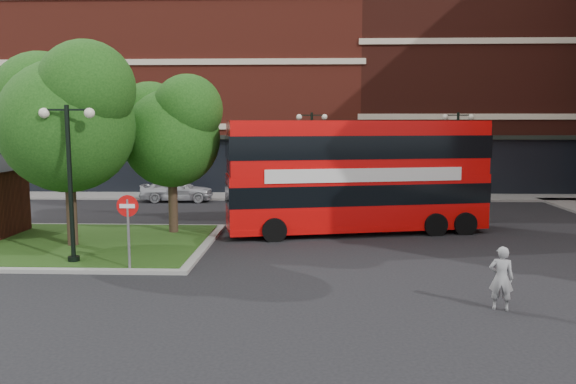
{
  "coord_description": "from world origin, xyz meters",
  "views": [
    {
      "loc": [
        1.88,
        -16.72,
        4.49
      ],
      "look_at": [
        1.12,
        3.1,
        2.0
      ],
      "focal_mm": 35.0,
      "sensor_mm": 36.0,
      "label": 1
    }
  ],
  "objects_px": {
    "bus": "(357,169)",
    "car_silver": "(177,189)",
    "woman": "(501,278)",
    "car_white": "(387,190)"
  },
  "relations": [
    {
      "from": "bus",
      "to": "car_silver",
      "type": "bearing_deg",
      "value": 125.56
    },
    {
      "from": "woman",
      "to": "car_silver",
      "type": "height_order",
      "value": "woman"
    },
    {
      "from": "bus",
      "to": "car_white",
      "type": "bearing_deg",
      "value": 62.56
    },
    {
      "from": "bus",
      "to": "car_white",
      "type": "relative_size",
      "value": 2.63
    },
    {
      "from": "car_white",
      "to": "bus",
      "type": "bearing_deg",
      "value": 162.66
    },
    {
      "from": "bus",
      "to": "car_silver",
      "type": "relative_size",
      "value": 2.64
    },
    {
      "from": "woman",
      "to": "car_white",
      "type": "xyz_separation_m",
      "value": [
        -0.2,
        18.42,
        -0.11
      ]
    },
    {
      "from": "car_silver",
      "to": "bus",
      "type": "bearing_deg",
      "value": -135.39
    },
    {
      "from": "car_silver",
      "to": "car_white",
      "type": "relative_size",
      "value": 1.0
    },
    {
      "from": "bus",
      "to": "woman",
      "type": "height_order",
      "value": "bus"
    }
  ]
}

